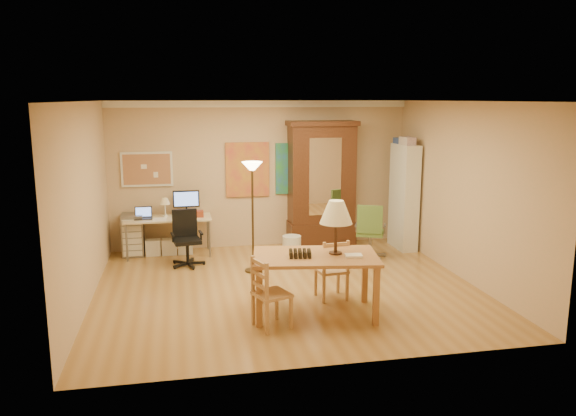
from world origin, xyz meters
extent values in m
plane|color=olive|center=(0.00, 0.00, 0.00)|extent=(5.50, 5.50, 0.00)
cube|color=white|center=(0.00, 2.46, 2.64)|extent=(5.50, 0.08, 0.12)
cube|color=#B17753|center=(-2.05, 2.47, 1.50)|extent=(0.90, 0.04, 0.62)
cube|color=gold|center=(-0.25, 2.47, 1.45)|extent=(0.80, 0.04, 1.00)
cube|color=teal|center=(0.65, 2.47, 1.45)|extent=(0.75, 0.04, 0.95)
cube|color=#9B5432|center=(0.16, -1.07, 0.76)|extent=(1.70, 1.18, 0.04)
cube|color=#9B5432|center=(-0.60, -1.35, 0.37)|extent=(0.08, 0.08, 0.74)
cube|color=#9B5432|center=(0.81, -1.58, 0.37)|extent=(0.08, 0.08, 0.74)
cube|color=#9B5432|center=(-0.48, -0.57, 0.37)|extent=(0.08, 0.08, 0.74)
cube|color=#9B5432|center=(0.93, -0.79, 0.37)|extent=(0.08, 0.08, 0.74)
cylinder|color=#331D11|center=(0.43, -1.06, 0.80)|extent=(0.17, 0.17, 0.02)
cylinder|color=#331D11|center=(0.43, -1.06, 1.00)|extent=(0.04, 0.04, 0.42)
cone|color=#FFF2C7|center=(0.43, -1.06, 1.33)|extent=(0.42, 0.42, 0.29)
cube|color=white|center=(0.61, -1.25, 0.80)|extent=(0.23, 0.19, 0.03)
cube|color=black|center=(-0.04, -1.11, 0.83)|extent=(0.33, 0.27, 0.08)
cube|color=tan|center=(0.52, -0.56, 0.41)|extent=(0.43, 0.42, 0.04)
cube|color=tan|center=(0.68, -0.38, 0.19)|extent=(0.04, 0.04, 0.39)
cube|color=tan|center=(0.34, -0.41, 0.19)|extent=(0.04, 0.04, 0.39)
cube|color=tan|center=(0.71, -0.70, 0.19)|extent=(0.04, 0.04, 0.39)
cube|color=tan|center=(0.37, -0.73, 0.19)|extent=(0.04, 0.04, 0.39)
cube|color=tan|center=(0.71, -0.70, 0.63)|extent=(0.04, 0.04, 0.45)
cube|color=tan|center=(0.37, -0.73, 0.63)|extent=(0.04, 0.04, 0.45)
cube|color=tan|center=(0.54, -0.72, 0.68)|extent=(0.34, 0.06, 0.05)
cube|color=tan|center=(-0.45, -1.38, 0.42)|extent=(0.50, 0.51, 0.04)
cube|color=tan|center=(-0.24, -1.49, 0.20)|extent=(0.05, 0.05, 0.40)
cube|color=tan|center=(-0.35, -1.16, 0.20)|extent=(0.05, 0.05, 0.40)
cube|color=tan|center=(-0.55, -1.60, 0.20)|extent=(0.05, 0.05, 0.40)
cube|color=tan|center=(-0.67, -1.27, 0.20)|extent=(0.05, 0.05, 0.40)
cube|color=tan|center=(-0.55, -1.60, 0.65)|extent=(0.05, 0.05, 0.46)
cube|color=tan|center=(-0.67, -1.27, 0.65)|extent=(0.05, 0.05, 0.46)
cube|color=tan|center=(-0.61, -1.44, 0.69)|extent=(0.15, 0.34, 0.05)
cylinder|color=#3A2C17|center=(-0.38, 0.88, 0.01)|extent=(0.26, 0.26, 0.03)
cylinder|color=#3A2C17|center=(-0.38, 0.88, 0.85)|extent=(0.03, 0.03, 1.67)
cone|color=#FFE0A5|center=(-0.38, 0.88, 1.70)|extent=(0.32, 0.32, 0.13)
cube|color=beige|center=(-1.71, 2.12, 0.67)|extent=(1.49, 0.65, 0.03)
cylinder|color=slate|center=(-2.41, 1.84, 0.33)|extent=(0.03, 0.03, 0.65)
cylinder|color=slate|center=(-1.01, 1.84, 0.33)|extent=(0.03, 0.03, 0.65)
cylinder|color=slate|center=(-2.41, 2.40, 0.33)|extent=(0.03, 0.03, 0.65)
cylinder|color=slate|center=(-1.01, 2.40, 0.33)|extent=(0.03, 0.03, 0.65)
cube|color=black|center=(-2.13, 2.07, 0.69)|extent=(0.30, 0.21, 0.01)
cube|color=black|center=(-2.13, 2.22, 0.79)|extent=(0.30, 0.05, 0.19)
cube|color=black|center=(-1.38, 2.26, 0.98)|extent=(0.47, 0.04, 0.30)
cone|color=#FFF2C7|center=(-1.76, 2.21, 0.96)|extent=(0.19, 0.19, 0.11)
cube|color=white|center=(-1.85, 1.98, 0.68)|extent=(0.23, 0.30, 0.01)
cube|color=maroon|center=(-1.20, 2.07, 0.74)|extent=(0.21, 0.15, 0.11)
cube|color=white|center=(-1.99, 2.17, 0.14)|extent=(0.26, 0.22, 0.28)
cube|color=white|center=(-1.71, 2.17, 0.14)|extent=(0.26, 0.22, 0.28)
cube|color=silver|center=(-1.43, 2.17, 0.14)|extent=(0.26, 0.22, 0.28)
cylinder|color=black|center=(-1.40, 1.38, 0.22)|extent=(0.05, 0.05, 0.36)
cube|color=black|center=(-1.40, 1.38, 0.43)|extent=(0.48, 0.46, 0.06)
cube|color=black|center=(-1.43, 1.58, 0.69)|extent=(0.41, 0.10, 0.46)
cube|color=black|center=(-1.63, 1.35, 0.55)|extent=(0.07, 0.27, 0.03)
cube|color=black|center=(-1.18, 1.42, 0.55)|extent=(0.07, 0.27, 0.03)
cylinder|color=slate|center=(1.72, 1.26, 0.23)|extent=(0.06, 0.06, 0.37)
cube|color=#4F682E|center=(1.72, 1.26, 0.45)|extent=(0.58, 0.57, 0.07)
cube|color=#4F682E|center=(1.64, 1.07, 0.73)|extent=(0.41, 0.21, 0.48)
cube|color=slate|center=(1.95, 1.16, 0.58)|extent=(0.15, 0.27, 0.03)
cube|color=slate|center=(1.50, 1.36, 0.58)|extent=(0.15, 0.27, 0.03)
cube|color=slate|center=(-2.33, 2.24, 0.37)|extent=(0.37, 0.42, 0.74)
cube|color=silver|center=(-2.33, 2.02, 0.37)|extent=(0.32, 0.02, 0.64)
cube|color=#36190E|center=(1.10, 2.24, 1.13)|extent=(1.18, 0.54, 2.26)
cube|color=#36190E|center=(1.10, 2.24, 0.24)|extent=(1.23, 0.58, 0.45)
cube|color=white|center=(1.10, 1.97, 1.35)|extent=(0.59, 0.01, 1.40)
cube|color=#36190E|center=(1.10, 2.24, 2.29)|extent=(1.27, 0.60, 0.09)
cube|color=white|center=(2.55, 1.80, 0.96)|extent=(0.29, 0.77, 1.92)
cube|color=#993333|center=(2.51, 1.66, 0.46)|extent=(0.17, 0.38, 0.23)
cube|color=#334C99|center=(2.51, 1.99, 1.60)|extent=(0.17, 0.27, 0.19)
cylinder|color=silver|center=(0.37, 1.46, 0.20)|extent=(0.33, 0.33, 0.41)
camera|label=1|loc=(-1.51, -7.74, 2.74)|focal=35.00mm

